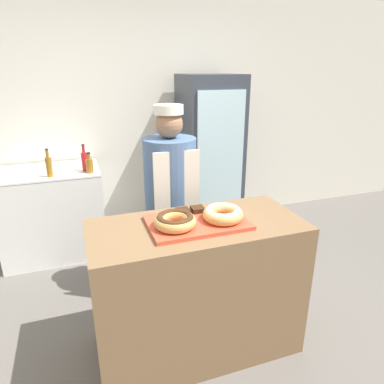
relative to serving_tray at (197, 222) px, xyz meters
The scene contains 14 objects.
ground_plane 0.97m from the serving_tray, ahead, with size 14.00×14.00×0.00m, color #66605B.
wall_back 2.16m from the serving_tray, 90.00° to the left, with size 8.00×0.06×2.70m.
display_counter 0.49m from the serving_tray, ahead, with size 1.36×0.63×0.95m.
serving_tray is the anchor object (origin of this frame).
donut_chocolate_glaze 0.17m from the serving_tray, 165.65° to the right, with size 0.26×0.26×0.08m.
donut_light_glaze 0.17m from the serving_tray, 14.35° to the right, with size 0.26×0.26×0.08m.
brownie_back_left 0.15m from the serving_tray, 110.84° to the left, with size 0.08×0.08×0.03m.
brownie_back_right 0.15m from the serving_tray, 69.16° to the left, with size 0.08×0.08×0.03m.
baker_person 0.68m from the serving_tray, 88.62° to the left, with size 0.41×0.41×1.62m.
beverage_fridge 1.89m from the serving_tray, 65.67° to the left, with size 0.64×0.62×1.82m.
chest_freezer 2.04m from the serving_tray, 119.02° to the left, with size 0.99×0.68×0.92m.
bottle_red 1.70m from the serving_tray, 110.52° to the left, with size 0.06×0.06×0.27m.
bottle_amber 1.76m from the serving_tray, 121.52° to the left, with size 0.06×0.06×0.27m.
bottle_amber_b 1.61m from the serving_tray, 110.29° to the left, with size 0.07×0.07×0.20m.
Camera 1 is at (-0.67, -1.83, 1.88)m, focal length 32.00 mm.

